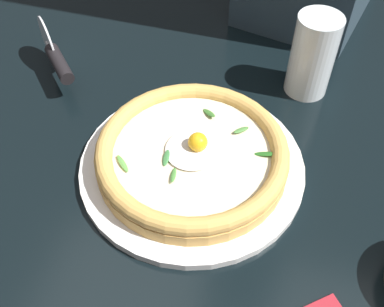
% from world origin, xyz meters
% --- Properties ---
extents(ground_plane, '(2.40, 2.40, 0.03)m').
position_xyz_m(ground_plane, '(0.00, 0.00, -0.01)').
color(ground_plane, black).
rests_on(ground_plane, ground).
extents(pizza_plate, '(0.31, 0.31, 0.01)m').
position_xyz_m(pizza_plate, '(-0.01, 0.01, 0.01)').
color(pizza_plate, white).
rests_on(pizza_plate, ground).
extents(pizza, '(0.26, 0.26, 0.05)m').
position_xyz_m(pizza, '(-0.01, 0.01, 0.03)').
color(pizza, '#E1AC58').
rests_on(pizza, pizza_plate).
extents(pizza_cutter, '(0.12, 0.11, 0.09)m').
position_xyz_m(pizza_cutter, '(0.13, 0.27, 0.04)').
color(pizza_cutter, silver).
rests_on(pizza_cutter, ground).
extents(drinking_glass, '(0.07, 0.07, 0.13)m').
position_xyz_m(drinking_glass, '(0.19, -0.13, 0.06)').
color(drinking_glass, silver).
rests_on(drinking_glass, ground).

